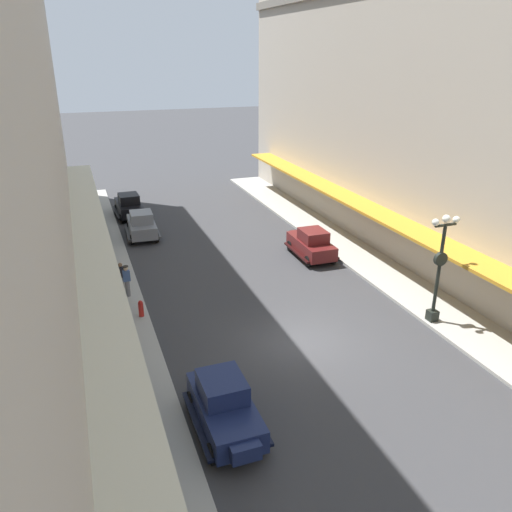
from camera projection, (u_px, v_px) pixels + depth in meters
ground_plane at (303, 342)px, 22.23m from camera, size 200.00×200.00×0.00m
sidewalk_left at (129, 375)px, 19.82m from camera, size 3.00×60.00×0.15m
sidewalk_right at (443, 312)px, 24.58m from camera, size 3.00×60.00×0.15m
parked_car_0 at (311, 243)px, 31.08m from camera, size 2.20×4.28×1.84m
parked_car_1 at (142, 224)px, 34.55m from camera, size 2.28×4.31×1.84m
parked_car_2 at (224, 404)px, 16.81m from camera, size 2.16×4.27×1.84m
parked_car_3 at (129, 205)px, 38.84m from camera, size 2.25×4.30×1.84m
lamp_post_with_clock at (440, 264)px, 22.67m from camera, size 1.42×0.44×5.16m
fire_hydrant at (141, 308)px, 23.94m from camera, size 0.24×0.24×0.82m
pedestrian_0 at (127, 281)px, 25.77m from camera, size 0.36×0.28×1.67m
pedestrian_1 at (85, 253)px, 29.40m from camera, size 0.36×0.24×1.64m
pedestrian_2 at (121, 277)px, 26.22m from camera, size 0.36×0.24×1.64m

